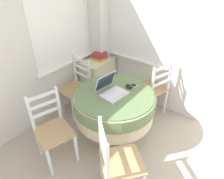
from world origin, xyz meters
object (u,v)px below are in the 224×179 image
Objects in this scene: laptop at (111,90)px; storage_box at (100,55)px; computer_mouse at (129,86)px; book_on_cabinet at (99,59)px; corner_cabinet at (98,77)px; dining_chair_near_back_window at (77,88)px; round_dining_table at (114,104)px; dining_chair_near_right_window at (153,89)px; dining_chair_camera_near at (117,163)px; cell_phone at (134,85)px; dining_chair_left_flank at (53,130)px.

laptop is 1.88× the size of storage_box.
computer_mouse is at bearing -25.62° from laptop.
corner_cabinet is at bearing 136.26° from book_on_cabinet.
dining_chair_near_back_window is 1.35× the size of corner_cabinet.
round_dining_table reaches higher than book_on_cabinet.
dining_chair_near_right_window is 1.50m from dining_chair_camera_near.
cell_phone is 1.10m from storage_box.
book_on_cabinet is at bearing 5.08° from dining_chair_near_back_window.
dining_chair_left_flank reaches higher than corner_cabinet.
storage_box is (0.08, -0.00, 0.41)m from corner_cabinet.
laptop reaches higher than dining_chair_near_back_window.
dining_chair_left_flank is at bearing -151.88° from dining_chair_near_back_window.
laptop is 0.92m from dining_chair_camera_near.
laptop is at bearing -130.18° from corner_cabinet.
laptop is 0.87m from dining_chair_left_flank.
round_dining_table is 1.14× the size of dining_chair_near_right_window.
dining_chair_left_flank reaches higher than cell_phone.
book_on_cabinet reaches higher than corner_cabinet.
dining_chair_camera_near is at bearing -153.04° from computer_mouse.
dining_chair_near_back_window is at bearing 103.95° from cell_phone.
book_on_cabinet is (-0.06, -0.02, -0.05)m from storage_box.
dining_chair_left_flank reaches higher than storage_box.
dining_chair_left_flank is (-0.74, 0.33, -0.33)m from laptop.
laptop is 0.37m from cell_phone.
dining_chair_camera_near is 3.99× the size of book_on_cabinet.
round_dining_table is 1.21m from storage_box.
dining_chair_left_flank is (-0.75, 0.37, -0.11)m from round_dining_table.
dining_chair_camera_near is at bearing -141.12° from round_dining_table.
round_dining_table is at bearing 163.73° from cell_phone.
dining_chair_near_back_window is (0.11, 0.78, -0.33)m from laptop.
dining_chair_near_right_window is 1.00× the size of dining_chair_left_flank.
computer_mouse is 0.44× the size of book_on_cabinet.
dining_chair_camera_near is at bearing -135.36° from storage_box.
storage_box is (0.80, 0.86, -0.02)m from laptop.
book_on_cabinet is (1.48, 0.51, 0.25)m from dining_chair_left_flank.
laptop is at bearing 164.78° from dining_chair_near_right_window.
corner_cabinet is (1.46, 0.53, -0.11)m from dining_chair_left_flank.
dining_chair_near_back_window is 0.69m from book_on_cabinet.
dining_chair_near_right_window is at bearing -85.24° from corner_cabinet.
laptop reaches higher than round_dining_table.
cell_phone is 0.12× the size of dining_chair_near_right_window.
dining_chair_near_right_window is 1.65m from dining_chair_left_flank.
dining_chair_near_right_window and dining_chair_left_flank have the same top height.
computer_mouse is 1.08m from book_on_cabinet.
book_on_cabinet is (0.02, -0.02, 0.36)m from corner_cabinet.
dining_chair_near_back_window is 1.23m from dining_chair_near_right_window.
computer_mouse is 0.11× the size of dining_chair_camera_near.
round_dining_table is 10.45× the size of computer_mouse.
dining_chair_camera_near is (-0.64, -0.57, -0.33)m from laptop.
corner_cabinet is at bearing 68.64° from cell_phone.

